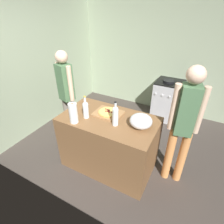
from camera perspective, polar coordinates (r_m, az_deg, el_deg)
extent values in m
cube|color=#3F3833|center=(3.64, 4.94, -7.48)|extent=(4.11, 3.37, 0.02)
cube|color=#99A889|center=(4.31, 13.86, 17.57)|extent=(4.11, 0.10, 2.60)
cube|color=#99A889|center=(4.01, -19.40, 15.75)|extent=(0.10, 3.37, 2.60)
cube|color=brown|center=(2.76, -0.99, -9.80)|extent=(1.37, 0.78, 0.89)
cube|color=#9E7247|center=(2.59, -1.24, -0.41)|extent=(0.40, 0.32, 0.02)
cylinder|color=tan|center=(2.58, -1.24, -0.05)|extent=(0.29, 0.29, 0.02)
cylinder|color=#EAC660|center=(2.57, -1.24, 0.16)|extent=(0.26, 0.26, 0.00)
cylinder|color=maroon|center=(2.54, -0.02, -0.09)|extent=(0.03, 0.03, 0.01)
cylinder|color=maroon|center=(2.58, -1.12, 0.40)|extent=(0.03, 0.03, 0.01)
cylinder|color=maroon|center=(2.57, -1.22, 0.24)|extent=(0.03, 0.03, 0.01)
cylinder|color=maroon|center=(2.55, -0.99, -0.01)|extent=(0.03, 0.03, 0.01)
cylinder|color=maroon|center=(2.57, -1.27, 0.27)|extent=(0.02, 0.02, 0.01)
cylinder|color=maroon|center=(2.57, -1.32, 0.25)|extent=(0.02, 0.02, 0.01)
cylinder|color=maroon|center=(2.57, -1.90, 0.26)|extent=(0.03, 0.03, 0.01)
cylinder|color=maroon|center=(2.55, -0.09, -0.01)|extent=(0.03, 0.03, 0.01)
cylinder|color=maroon|center=(2.61, -1.44, 0.75)|extent=(0.03, 0.03, 0.01)
cylinder|color=maroon|center=(2.62, -2.00, 0.96)|extent=(0.03, 0.03, 0.01)
cylinder|color=#B2B2B7|center=(2.35, 9.08, -4.59)|extent=(0.12, 0.12, 0.01)
ellipsoid|color=silver|center=(2.30, 9.26, -2.86)|extent=(0.29, 0.29, 0.18)
cylinder|color=white|center=(2.39, -12.30, -0.36)|extent=(0.11, 0.11, 0.28)
cylinder|color=#997551|center=(2.39, -12.31, -0.32)|extent=(0.03, 0.03, 0.28)
cylinder|color=silver|center=(2.30, 1.07, -1.71)|extent=(0.08, 0.08, 0.23)
sphere|color=silver|center=(2.24, 1.10, 0.79)|extent=(0.08, 0.08, 0.08)
cylinder|color=silver|center=(2.21, 1.11, 2.17)|extent=(0.03, 0.03, 0.08)
cylinder|color=black|center=(2.19, 1.12, 3.18)|extent=(0.03, 0.03, 0.01)
cylinder|color=silver|center=(2.48, -8.38, 0.30)|extent=(0.08, 0.08, 0.21)
sphere|color=silver|center=(2.43, -8.56, 2.38)|extent=(0.08, 0.08, 0.08)
cylinder|color=silver|center=(2.40, -8.69, 3.81)|extent=(0.03, 0.03, 0.09)
cylinder|color=gold|center=(2.38, -8.79, 4.89)|extent=(0.03, 0.03, 0.01)
cube|color=#B7B7BC|center=(4.14, 17.33, 3.50)|extent=(0.57, 0.56, 0.85)
cube|color=black|center=(3.97, 18.31, 9.08)|extent=(0.57, 0.56, 0.02)
cylinder|color=silver|center=(3.82, 13.76, 5.66)|extent=(0.04, 0.02, 0.04)
cylinder|color=silver|center=(3.79, 15.84, 5.16)|extent=(0.04, 0.02, 0.04)
cylinder|color=silver|center=(3.77, 17.94, 4.66)|extent=(0.04, 0.02, 0.04)
cylinder|color=silver|center=(3.75, 20.06, 4.14)|extent=(0.04, 0.02, 0.04)
cylinder|color=black|center=(3.92, 17.76, 9.40)|extent=(0.23, 0.23, 0.04)
cylinder|color=slate|center=(3.52, -14.06, -1.41)|extent=(0.11, 0.11, 0.83)
cylinder|color=slate|center=(3.38, -12.33, -2.61)|extent=(0.11, 0.11, 0.83)
cube|color=#4C724C|center=(3.13, -14.80, 9.16)|extent=(0.27, 0.25, 0.62)
cylinder|color=beige|center=(3.25, -16.35, 10.06)|extent=(0.08, 0.08, 0.59)
cylinder|color=beige|center=(2.99, -13.21, 8.72)|extent=(0.08, 0.08, 0.59)
sphere|color=beige|center=(3.00, -15.92, 16.67)|extent=(0.20, 0.20, 0.20)
cylinder|color=#D88C4C|center=(2.74, 21.45, -13.46)|extent=(0.11, 0.11, 0.86)
cylinder|color=#D88C4C|center=(2.71, 17.82, -13.04)|extent=(0.11, 0.11, 0.86)
cube|color=#4C724C|center=(2.29, 22.92, 0.44)|extent=(0.25, 0.24, 0.64)
cylinder|color=beige|center=(2.31, 26.66, 0.24)|extent=(0.08, 0.08, 0.61)
cylinder|color=beige|center=(2.26, 19.27, 1.34)|extent=(0.08, 0.08, 0.61)
sphere|color=beige|center=(2.12, 25.38, 10.75)|extent=(0.21, 0.21, 0.21)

